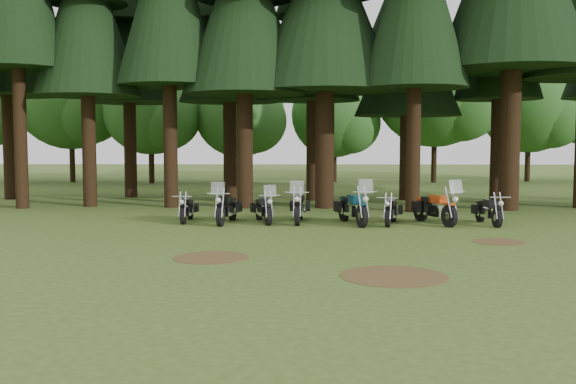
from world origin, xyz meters
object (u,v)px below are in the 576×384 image
(motorcycle_0, at_px, (187,210))
(motorcycle_4, at_px, (353,209))
(motorcycle_7, at_px, (488,212))
(motorcycle_3, at_px, (299,208))
(motorcycle_1, at_px, (227,209))
(motorcycle_5, at_px, (391,212))
(motorcycle_6, at_px, (435,209))
(motorcycle_2, at_px, (263,209))

(motorcycle_0, bearing_deg, motorcycle_4, -5.61)
(motorcycle_0, xyz_separation_m, motorcycle_7, (10.03, -0.54, 0.02))
(motorcycle_3, xyz_separation_m, motorcycle_7, (6.22, -0.38, -0.07))
(motorcycle_3, relative_size, motorcycle_4, 0.96)
(motorcycle_0, height_order, motorcycle_1, motorcycle_1)
(motorcycle_3, distance_m, motorcycle_5, 3.07)
(motorcycle_6, distance_m, motorcycle_7, 1.74)
(motorcycle_6, bearing_deg, motorcycle_7, -23.60)
(motorcycle_2, height_order, motorcycle_5, motorcycle_2)
(motorcycle_0, bearing_deg, motorcycle_5, -4.62)
(motorcycle_6, xyz_separation_m, motorcycle_7, (1.74, -0.06, -0.09))
(motorcycle_1, relative_size, motorcycle_3, 0.98)
(motorcycle_0, height_order, motorcycle_4, motorcycle_4)
(motorcycle_5, height_order, motorcycle_6, motorcycle_6)
(motorcycle_0, relative_size, motorcycle_5, 1.00)
(motorcycle_2, bearing_deg, motorcycle_6, -18.25)
(motorcycle_3, height_order, motorcycle_6, motorcycle_6)
(motorcycle_5, xyz_separation_m, motorcycle_7, (3.18, 0.02, 0.01))
(motorcycle_0, xyz_separation_m, motorcycle_5, (6.85, -0.56, 0.01))
(motorcycle_2, distance_m, motorcycle_3, 1.19)
(motorcycle_3, bearing_deg, motorcycle_0, -179.10)
(motorcycle_6, bearing_deg, motorcycle_3, 154.39)
(motorcycle_4, height_order, motorcycle_6, motorcycle_4)
(motorcycle_4, bearing_deg, motorcycle_3, 151.67)
(motorcycle_1, xyz_separation_m, motorcycle_2, (1.22, 0.20, -0.04))
(motorcycle_0, distance_m, motorcycle_1, 1.46)
(motorcycle_1, xyz_separation_m, motorcycle_4, (4.19, -0.15, 0.03))
(motorcycle_7, bearing_deg, motorcycle_0, 171.39)
(motorcycle_2, xyz_separation_m, motorcycle_3, (1.19, 0.04, 0.05))
(motorcycle_3, xyz_separation_m, motorcycle_4, (1.78, -0.40, 0.02))
(motorcycle_1, distance_m, motorcycle_6, 6.90)
(motorcycle_4, distance_m, motorcycle_7, 4.45)
(motorcycle_6, bearing_deg, motorcycle_1, 157.81)
(motorcycle_6, bearing_deg, motorcycle_5, 161.65)
(motorcycle_1, height_order, motorcycle_7, motorcycle_1)
(motorcycle_0, relative_size, motorcycle_1, 0.85)
(motorcycle_0, xyz_separation_m, motorcycle_2, (2.62, -0.20, 0.04))
(motorcycle_2, height_order, motorcycle_7, motorcycle_2)
(motorcycle_1, xyz_separation_m, motorcycle_7, (8.63, -0.14, -0.06))
(motorcycle_2, distance_m, motorcycle_4, 2.99)
(motorcycle_4, xyz_separation_m, motorcycle_7, (4.45, 0.01, -0.09))
(motorcycle_0, xyz_separation_m, motorcycle_4, (5.59, -0.55, 0.11))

